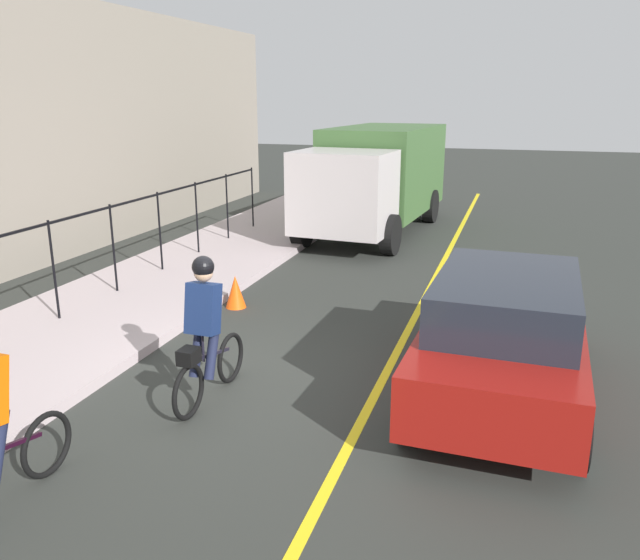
{
  "coord_description": "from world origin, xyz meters",
  "views": [
    {
      "loc": [
        -6.99,
        -3.12,
        3.59
      ],
      "look_at": [
        1.57,
        -0.43,
        1.0
      ],
      "focal_mm": 35.81,
      "sensor_mm": 36.0,
      "label": 1
    }
  ],
  "objects_px": {
    "cyclist_lead": "(205,331)",
    "patrol_sedan": "(504,332)",
    "box_truck_background": "(377,175)",
    "traffic_cone_near": "(235,292)"
  },
  "relations": [
    {
      "from": "patrol_sedan",
      "to": "box_truck_background",
      "type": "relative_size",
      "value": 0.65
    },
    {
      "from": "cyclist_lead",
      "to": "box_truck_background",
      "type": "xyz_separation_m",
      "value": [
        10.62,
        0.31,
        0.64
      ]
    },
    {
      "from": "cyclist_lead",
      "to": "traffic_cone_near",
      "type": "bearing_deg",
      "value": 21.44
    },
    {
      "from": "cyclist_lead",
      "to": "patrol_sedan",
      "type": "bearing_deg",
      "value": -67.31
    },
    {
      "from": "cyclist_lead",
      "to": "patrol_sedan",
      "type": "height_order",
      "value": "cyclist_lead"
    },
    {
      "from": "cyclist_lead",
      "to": "traffic_cone_near",
      "type": "height_order",
      "value": "cyclist_lead"
    },
    {
      "from": "cyclist_lead",
      "to": "traffic_cone_near",
      "type": "relative_size",
      "value": 3.16
    },
    {
      "from": "patrol_sedan",
      "to": "box_truck_background",
      "type": "bearing_deg",
      "value": 23.66
    },
    {
      "from": "patrol_sedan",
      "to": "cyclist_lead",
      "type": "bearing_deg",
      "value": 112.78
    },
    {
      "from": "box_truck_background",
      "to": "traffic_cone_near",
      "type": "height_order",
      "value": "box_truck_background"
    }
  ]
}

